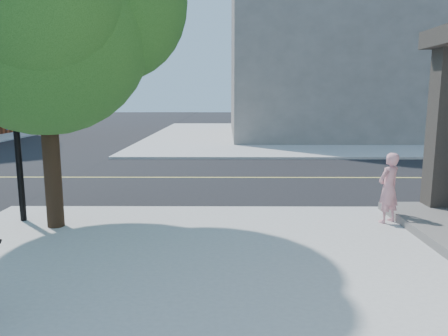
{
  "coord_description": "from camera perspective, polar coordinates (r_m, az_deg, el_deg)",
  "views": [
    {
      "loc": [
        4.57,
        -10.5,
        2.91
      ],
      "look_at": [
        4.51,
        -1.02,
        1.3
      ],
      "focal_mm": 33.67,
      "sensor_mm": 36.0,
      "label": 1
    }
  ],
  "objects": [
    {
      "name": "man_on_phone",
      "position": [
        10.04,
        21.44,
        -2.53
      ],
      "size": [
        0.69,
        0.63,
        1.58
      ],
      "primitive_type": "imported",
      "rotation": [
        0.0,
        0.0,
        3.7
      ],
      "color": "pink",
      "rests_on": "sidewalk_se"
    },
    {
      "name": "street_tree",
      "position": [
        9.72,
        -22.9,
        20.24
      ],
      "size": [
        5.49,
        4.99,
        7.28
      ],
      "rotation": [
        0.0,
        0.0,
        0.29
      ],
      "color": "black",
      "rests_on": "sidewalk_se"
    },
    {
      "name": "sidewalk_ne",
      "position": [
        33.35,
        15.94,
        4.38
      ],
      "size": [
        29.0,
        25.0,
        0.12
      ],
      "primitive_type": "cube",
      "color": "#ADADAC",
      "rests_on": "ground"
    },
    {
      "name": "ground",
      "position": [
        11.82,
        -22.5,
        -5.37
      ],
      "size": [
        140.0,
        140.0,
        0.0
      ],
      "primitive_type": "plane",
      "color": "black",
      "rests_on": "ground"
    },
    {
      "name": "road_ew",
      "position": [
        15.95,
        -16.3,
        -1.24
      ],
      "size": [
        140.0,
        9.0,
        0.01
      ],
      "primitive_type": "cube",
      "color": "black",
      "rests_on": "ground"
    },
    {
      "name": "filler_ne",
      "position": [
        34.1,
        17.12,
        16.33
      ],
      "size": [
        18.0,
        16.0,
        14.0
      ],
      "primitive_type": "cube",
      "color": "slate",
      "rests_on": "sidewalk_ne"
    }
  ]
}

